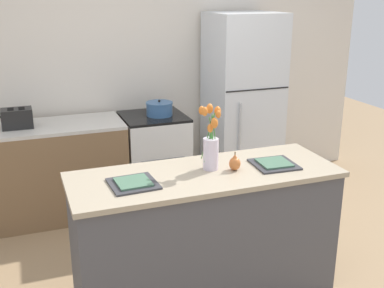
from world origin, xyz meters
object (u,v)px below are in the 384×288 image
plate_setting_right (274,164)px  toaster (17,118)px  stove_range (155,159)px  pear_figurine (235,163)px  plate_setting_left (133,183)px  flower_vase (211,144)px  cooking_pot (159,109)px  refrigerator (242,105)px

plate_setting_right → toaster: (-1.63, 1.64, 0.06)m
stove_range → pear_figurine: pear_figurine is taller
plate_setting_left → plate_setting_right: 0.99m
flower_vase → pear_figurine: (0.14, -0.08, -0.13)m
stove_range → cooking_pot: 0.52m
pear_figurine → flower_vase: bearing=151.2°
plate_setting_right → refrigerator: bearing=71.3°
pear_figurine → toaster: (-1.34, 1.63, 0.02)m
flower_vase → pear_figurine: 0.20m
plate_setting_right → cooking_pot: (-0.34, 1.62, 0.04)m
plate_setting_left → flower_vase: bearing=9.1°
pear_figurine → toaster: size_ratio=0.46×
flower_vase → plate_setting_right: (0.44, -0.09, -0.17)m
stove_range → refrigerator: size_ratio=0.49×
pear_figurine → plate_setting_right: (0.29, -0.01, -0.04)m
stove_range → pear_figurine: (0.10, -1.63, 0.51)m
stove_range → plate_setting_right: plate_setting_right is taller
flower_vase → plate_setting_left: flower_vase is taller
toaster → plate_setting_right: bearing=-45.1°
plate_setting_left → toaster: bearing=111.4°
refrigerator → flower_vase: refrigerator is taller
flower_vase → stove_range: bearing=88.5°
flower_vase → cooking_pot: flower_vase is taller
refrigerator → cooking_pot: 0.90m
flower_vase → plate_setting_right: flower_vase is taller
flower_vase → toaster: size_ratio=1.57×
plate_setting_left → cooking_pot: bearing=68.1°
stove_range → cooking_pot: cooking_pot is taller
plate_setting_left → toaster: (-0.64, 1.64, 0.06)m
refrigerator → cooking_pot: refrigerator is taller
flower_vase → pear_figurine: bearing=-28.8°
refrigerator → plate_setting_left: 2.25m
pear_figurine → toaster: 2.11m
flower_vase → cooking_pot: (0.10, 1.53, -0.12)m
plate_setting_right → cooking_pot: bearing=101.9°
pear_figurine → toaster: toaster is taller
plate_setting_left → toaster: 1.76m
plate_setting_right → toaster: size_ratio=1.07×
toaster → cooking_pot: toaster is taller
stove_range → toaster: size_ratio=3.20×
flower_vase → toaster: flower_vase is taller
refrigerator → plate_setting_right: refrigerator is taller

